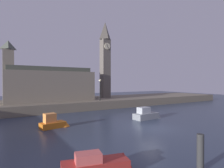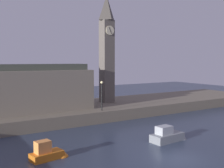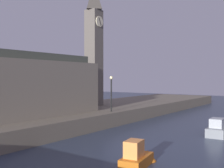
{
  "view_description": "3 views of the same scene",
  "coord_description": "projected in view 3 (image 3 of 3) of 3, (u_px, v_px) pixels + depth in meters",
  "views": [
    {
      "loc": [
        -13.73,
        -14.89,
        4.94
      ],
      "look_at": [
        4.67,
        15.91,
        4.52
      ],
      "focal_mm": 29.94,
      "sensor_mm": 36.0,
      "label": 1
    },
    {
      "loc": [
        -15.77,
        -15.56,
        8.0
      ],
      "look_at": [
        3.15,
        14.93,
        4.92
      ],
      "focal_mm": 43.59,
      "sensor_mm": 36.0,
      "label": 2
    },
    {
      "loc": [
        -22.9,
        -2.82,
        5.18
      ],
      "look_at": [
        1.22,
        14.63,
        4.51
      ],
      "focal_mm": 44.7,
      "sensor_mm": 36.0,
      "label": 3
    }
  ],
  "objects": [
    {
      "name": "streetlamp",
      "position": [
        111.0,
        89.0,
        30.35
      ],
      "size": [
        0.36,
        0.36,
        3.87
      ],
      "color": "black",
      "rests_on": "far_embankment"
    },
    {
      "name": "boat_patrol_orange",
      "position": [
        138.0,
        157.0,
        16.41
      ],
      "size": [
        3.31,
        1.63,
        1.58
      ],
      "color": "orange",
      "rests_on": "ground"
    },
    {
      "name": "parliament_hall",
      "position": [
        23.0,
        85.0,
        26.45
      ],
      "size": [
        14.91,
        5.71,
        10.1
      ],
      "color": "slate",
      "rests_on": "far_embankment"
    },
    {
      "name": "clock_tower",
      "position": [
        94.0,
        41.0,
        37.33
      ],
      "size": [
        2.0,
        2.06,
        16.55
      ],
      "color": "#5B544C",
      "rests_on": "far_embankment"
    },
    {
      "name": "far_embankment",
      "position": [
        68.0,
        116.0,
        32.02
      ],
      "size": [
        70.0,
        12.0,
        1.5
      ],
      "primitive_type": "cube",
      "color": "#6B6051",
      "rests_on": "ground"
    },
    {
      "name": "boat_cruiser_grey",
      "position": [
        219.0,
        129.0,
        25.24
      ],
      "size": [
        4.28,
        1.77,
        1.59
      ],
      "color": "gray",
      "rests_on": "ground"
    }
  ]
}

